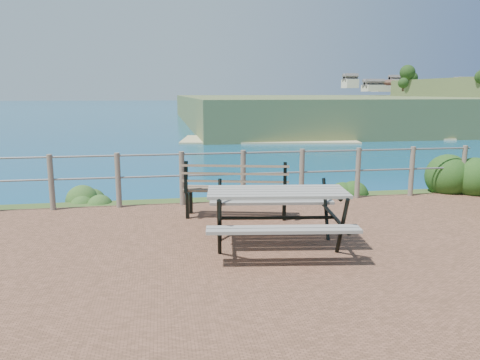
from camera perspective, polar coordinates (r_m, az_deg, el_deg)
The scene contains 8 objects.
ground at distance 5.82m, azimuth 6.29°, elevation -10.47°, with size 10.00×7.00×0.12m, color brown.
ocean at distance 205.22m, azimuth -9.45°, elevation 9.97°, with size 1200.00×1200.00×0.00m, color #15647E.
safety_railing at distance 8.82m, azimuth 0.39°, elevation 0.77°, with size 9.40×0.10×1.00m.
picnic_table at distance 6.33m, azimuth 4.51°, elevation -3.93°, with size 1.94×1.60×0.78m.
park_bench at distance 7.78m, azimuth -0.45°, elevation -0.06°, with size 1.79×0.84×0.98m.
shrub_right_edge at distance 10.90m, azimuth 25.05°, elevation -1.40°, with size 0.99×0.99×1.41m, color #173F13.
shrub_lip_west at distance 9.64m, azimuth -17.51°, elevation -2.35°, with size 0.72×0.72×0.44m, color #2B5720.
shrub_lip_east at distance 10.00m, azimuth 12.59°, elevation -1.66°, with size 0.75×0.75×0.48m, color #173F13.
Camera 1 is at (-1.53, -5.21, 2.09)m, focal length 35.00 mm.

